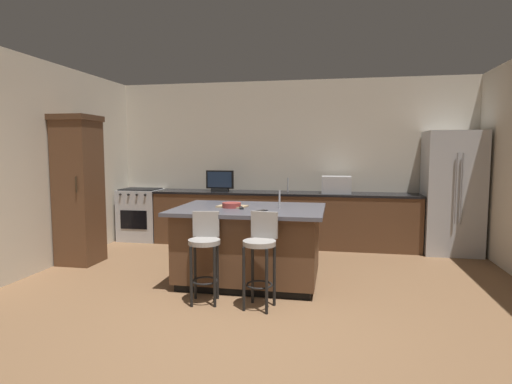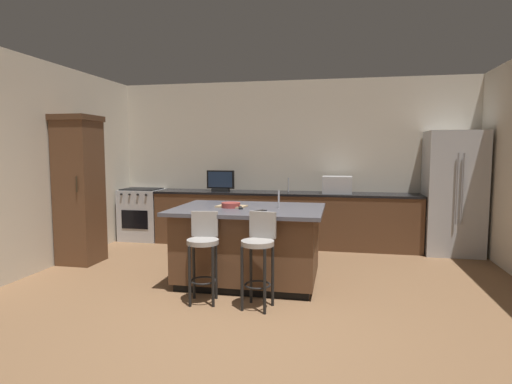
# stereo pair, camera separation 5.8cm
# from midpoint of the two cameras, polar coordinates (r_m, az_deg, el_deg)

# --- Properties ---
(ground_plane) EXTENTS (16.33, 16.33, 0.00)m
(ground_plane) POSITION_cam_midpoint_polar(r_m,az_deg,el_deg) (3.84, -3.02, -19.37)
(ground_plane) COLOR brown
(wall_back) EXTENTS (6.71, 0.12, 2.85)m
(wall_back) POSITION_cam_midpoint_polar(r_m,az_deg,el_deg) (7.52, 4.39, 4.05)
(wall_back) COLOR beige
(wall_back) RESTS_ON ground_plane
(wall_left) EXTENTS (0.12, 4.48, 2.85)m
(wall_left) POSITION_cam_midpoint_polar(r_m,az_deg,el_deg) (6.74, -25.61, 3.36)
(wall_left) COLOR beige
(wall_left) RESTS_ON ground_plane
(counter_back) EXTENTS (4.51, 0.62, 0.92)m
(counter_back) POSITION_cam_midpoint_polar(r_m,az_deg,el_deg) (7.24, 3.46, -3.67)
(counter_back) COLOR brown
(counter_back) RESTS_ON ground_plane
(kitchen_island) EXTENTS (1.81, 1.30, 0.93)m
(kitchen_island) POSITION_cam_midpoint_polar(r_m,az_deg,el_deg) (5.22, -1.21, -7.10)
(kitchen_island) COLOR black
(kitchen_island) RESTS_ON ground_plane
(refrigerator) EXTENTS (0.85, 0.73, 1.94)m
(refrigerator) POSITION_cam_midpoint_polar(r_m,az_deg,el_deg) (7.29, 24.88, -0.09)
(refrigerator) COLOR #B7BABF
(refrigerator) RESTS_ON ground_plane
(range_oven) EXTENTS (0.72, 0.63, 0.94)m
(range_oven) POSITION_cam_midpoint_polar(r_m,az_deg,el_deg) (8.00, -15.53, -2.93)
(range_oven) COLOR #B7BABF
(range_oven) RESTS_ON ground_plane
(cabinet_tower) EXTENTS (0.56, 0.58, 2.13)m
(cabinet_tower) POSITION_cam_midpoint_polar(r_m,az_deg,el_deg) (6.55, -23.19, 0.61)
(cabinet_tower) COLOR brown
(cabinet_tower) RESTS_ON ground_plane
(microwave) EXTENTS (0.48, 0.36, 0.28)m
(microwave) POSITION_cam_midpoint_polar(r_m,az_deg,el_deg) (7.11, 10.65, 0.97)
(microwave) COLOR #B7BABF
(microwave) RESTS_ON counter_back
(tv_monitor) EXTENTS (0.49, 0.16, 0.37)m
(tv_monitor) POSITION_cam_midpoint_polar(r_m,az_deg,el_deg) (7.34, -5.16, 1.39)
(tv_monitor) COLOR black
(tv_monitor) RESTS_ON counter_back
(sink_faucet_back) EXTENTS (0.02, 0.02, 0.24)m
(sink_faucet_back) POSITION_cam_midpoint_polar(r_m,az_deg,el_deg) (7.26, 4.12, 0.97)
(sink_faucet_back) COLOR #B2B2B7
(sink_faucet_back) RESTS_ON counter_back
(sink_faucet_island) EXTENTS (0.02, 0.02, 0.22)m
(sink_faucet_island) POSITION_cam_midpoint_polar(r_m,az_deg,el_deg) (5.06, 2.89, -1.00)
(sink_faucet_island) COLOR #B2B2B7
(sink_faucet_island) RESTS_ON kitchen_island
(bar_stool_left) EXTENTS (0.34, 0.36, 0.97)m
(bar_stool_left) POSITION_cam_midpoint_polar(r_m,az_deg,el_deg) (4.56, -7.34, -7.67)
(bar_stool_left) COLOR gray
(bar_stool_left) RESTS_ON ground_plane
(bar_stool_right) EXTENTS (0.34, 0.36, 0.99)m
(bar_stool_right) POSITION_cam_midpoint_polar(r_m,az_deg,el_deg) (4.36, 0.23, -8.01)
(bar_stool_right) COLOR gray
(bar_stool_right) RESTS_ON ground_plane
(fruit_bowl) EXTENTS (0.23, 0.23, 0.06)m
(fruit_bowl) POSITION_cam_midpoint_polar(r_m,az_deg,el_deg) (5.15, -3.66, -1.79)
(fruit_bowl) COLOR #993833
(fruit_bowl) RESTS_ON kitchen_island
(cell_phone) EXTENTS (0.14, 0.16, 0.01)m
(cell_phone) POSITION_cam_midpoint_polar(r_m,az_deg,el_deg) (4.85, 0.40, -2.54)
(cell_phone) COLOR black
(cell_phone) RESTS_ON kitchen_island
(tv_remote) EXTENTS (0.10, 0.17, 0.02)m
(tv_remote) POSITION_cam_midpoint_polar(r_m,az_deg,el_deg) (5.05, -2.37, -2.16)
(tv_remote) COLOR black
(tv_remote) RESTS_ON kitchen_island
(cutting_board) EXTENTS (0.38, 0.29, 0.02)m
(cutting_board) POSITION_cam_midpoint_polar(r_m,az_deg,el_deg) (5.20, -3.57, -1.95)
(cutting_board) COLOR tan
(cutting_board) RESTS_ON kitchen_island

